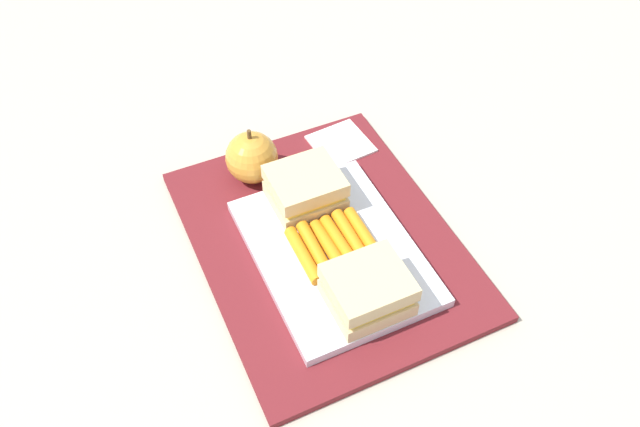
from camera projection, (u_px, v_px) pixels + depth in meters
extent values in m
plane|color=#B7AD99|center=(325.00, 245.00, 0.77)|extent=(2.40, 2.40, 0.00)
cube|color=maroon|center=(325.00, 242.00, 0.76)|extent=(0.36, 0.28, 0.01)
cube|color=white|center=(334.00, 252.00, 0.74)|extent=(0.23, 0.17, 0.01)
cube|color=#DBC189|center=(367.00, 297.00, 0.68)|extent=(0.07, 0.08, 0.02)
cube|color=#F4CC4C|center=(368.00, 290.00, 0.67)|extent=(0.07, 0.07, 0.01)
cube|color=#DBC189|center=(369.00, 282.00, 0.66)|extent=(0.07, 0.08, 0.02)
cube|color=#DBC189|center=(305.00, 196.00, 0.77)|extent=(0.07, 0.08, 0.02)
cube|color=#F4CC4C|center=(305.00, 188.00, 0.76)|extent=(0.07, 0.07, 0.01)
cube|color=#DBC189|center=(305.00, 181.00, 0.75)|extent=(0.07, 0.08, 0.02)
cylinder|color=orange|center=(364.00, 234.00, 0.74)|extent=(0.08, 0.01, 0.01)
cylinder|color=orange|center=(351.00, 237.00, 0.74)|extent=(0.08, 0.01, 0.02)
cylinder|color=orange|center=(339.00, 241.00, 0.73)|extent=(0.08, 0.01, 0.02)
cylinder|color=orange|center=(329.00, 246.00, 0.73)|extent=(0.08, 0.01, 0.02)
cylinder|color=orange|center=(315.00, 250.00, 0.72)|extent=(0.08, 0.01, 0.02)
cylinder|color=orange|center=(303.00, 255.00, 0.72)|extent=(0.08, 0.01, 0.02)
sphere|color=gold|center=(252.00, 157.00, 0.80)|extent=(0.06, 0.06, 0.06)
cylinder|color=brown|center=(249.00, 135.00, 0.77)|extent=(0.01, 0.01, 0.01)
cube|color=white|center=(341.00, 144.00, 0.86)|extent=(0.08, 0.08, 0.00)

